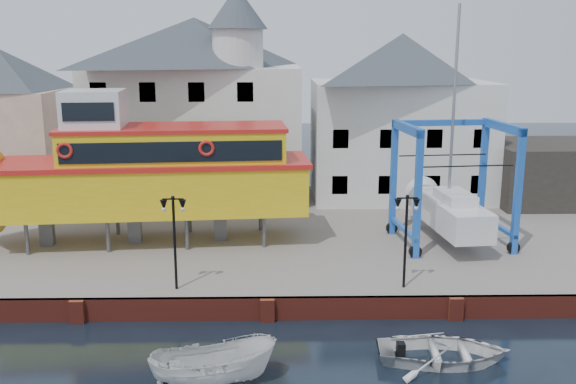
{
  "coord_description": "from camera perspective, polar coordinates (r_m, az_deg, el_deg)",
  "views": [
    {
      "loc": [
        0.4,
        -25.33,
        11.44
      ],
      "look_at": [
        1.0,
        7.0,
        4.0
      ],
      "focal_mm": 40.0,
      "sensor_mm": 36.0,
      "label": 1
    }
  ],
  "objects": [
    {
      "name": "building_pink",
      "position": [
        47.37,
        -24.03,
        5.43
      ],
      "size": [
        8.0,
        7.0,
        10.3
      ],
      "color": "tan",
      "rests_on": "hardstanding"
    },
    {
      "name": "shed_dark",
      "position": [
        47.0,
        22.28,
        1.64
      ],
      "size": [
        8.0,
        7.0,
        4.0
      ],
      "primitive_type": "cube",
      "color": "#272422",
      "rests_on": "hardstanding"
    },
    {
      "name": "hardstanding",
      "position": [
        37.94,
        -1.63,
        -3.8
      ],
      "size": [
        44.0,
        22.0,
        1.0
      ],
      "primitive_type": "cube",
      "color": "slate",
      "rests_on": "ground"
    },
    {
      "name": "lamp_post_left",
      "position": [
        27.85,
        -10.12,
        -2.37
      ],
      "size": [
        1.12,
        0.32,
        4.2
      ],
      "color": "black",
      "rests_on": "hardstanding"
    },
    {
      "name": "building_white_main",
      "position": [
        44.23,
        -7.97,
        7.52
      ],
      "size": [
        14.0,
        8.3,
        14.0
      ],
      "color": "silver",
      "rests_on": "hardstanding"
    },
    {
      "name": "tour_boat",
      "position": [
        34.9,
        -13.66,
        1.72
      ],
      "size": [
        19.09,
        6.03,
        8.18
      ],
      "rotation": [
        0.0,
        0.0,
        0.08
      ],
      "color": "#59595E",
      "rests_on": "hardstanding"
    },
    {
      "name": "lamp_post_right",
      "position": [
        28.07,
        10.49,
        -2.27
      ],
      "size": [
        1.12,
        0.32,
        4.2
      ],
      "color": "black",
      "rests_on": "hardstanding"
    },
    {
      "name": "travel_lift",
      "position": [
        35.88,
        13.88,
        -0.89
      ],
      "size": [
        6.26,
        8.43,
        12.47
      ],
      "rotation": [
        0.0,
        0.0,
        0.1
      ],
      "color": "#194CAD",
      "rests_on": "hardstanding"
    },
    {
      "name": "ground",
      "position": [
        27.8,
        -1.83,
        -11.35
      ],
      "size": [
        140.0,
        140.0,
        0.0
      ],
      "primitive_type": "plane",
      "color": "black",
      "rests_on": "ground"
    },
    {
      "name": "motorboat_b",
      "position": [
        25.23,
        13.63,
        -14.41
      ],
      "size": [
        5.1,
        3.81,
        1.01
      ],
      "primitive_type": "imported",
      "rotation": [
        0.0,
        0.0,
        1.5
      ],
      "color": "silver",
      "rests_on": "ground"
    },
    {
      "name": "quay_wall",
      "position": [
        27.69,
        -1.83,
        -10.32
      ],
      "size": [
        44.0,
        0.47,
        1.0
      ],
      "color": "maroon",
      "rests_on": "ground"
    },
    {
      "name": "building_white_right",
      "position": [
        45.41,
        9.93,
        6.65
      ],
      "size": [
        12.0,
        8.0,
        11.2
      ],
      "color": "silver",
      "rests_on": "hardstanding"
    }
  ]
}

